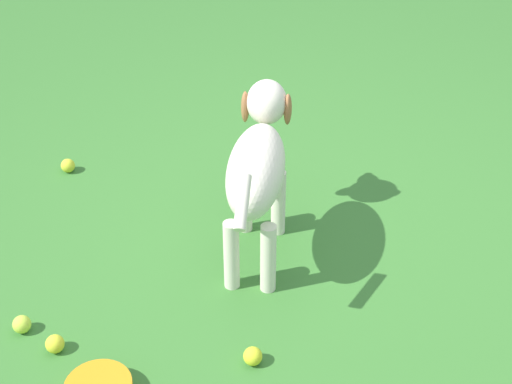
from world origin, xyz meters
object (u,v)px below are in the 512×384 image
at_px(tennis_ball_2, 68,166).
at_px(tennis_ball_1, 55,344).
at_px(tennis_ball_0, 22,324).
at_px(dog, 258,164).
at_px(tennis_ball_3, 253,356).

bearing_deg(tennis_ball_2, tennis_ball_1, -50.50).
distance_m(tennis_ball_1, tennis_ball_2, 1.16).
relative_size(tennis_ball_1, tennis_ball_2, 1.00).
distance_m(tennis_ball_0, tennis_ball_1, 0.17).
relative_size(dog, tennis_ball_3, 13.08).
relative_size(tennis_ball_0, tennis_ball_2, 1.00).
relative_size(tennis_ball_1, tennis_ball_3, 1.00).
bearing_deg(tennis_ball_2, dog, -3.02).
xyz_separation_m(tennis_ball_2, tennis_ball_3, (1.36, -0.60, 0.00)).
bearing_deg(tennis_ball_0, tennis_ball_1, -4.35).
height_order(dog, tennis_ball_2, dog).
bearing_deg(dog, tennis_ball_3, -174.24).
height_order(tennis_ball_1, tennis_ball_2, same).
distance_m(dog, tennis_ball_3, 0.73).
xyz_separation_m(dog, tennis_ball_3, (0.29, -0.55, -0.38)).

